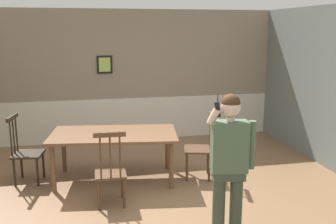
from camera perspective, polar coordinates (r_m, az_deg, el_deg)
name	(u,v)px	position (r m, az deg, el deg)	size (l,w,h in m)	color
ground_plane	(149,203)	(5.34, -2.83, -13.32)	(7.05, 7.05, 0.00)	#846042
room_back_partition	(123,79)	(8.02, -6.63, 4.92)	(6.41, 0.17, 2.69)	gray
dining_table	(114,138)	(5.94, -7.99, -3.81)	(2.01, 1.26, 0.75)	brown
chair_near_window	(200,147)	(6.05, 4.82, -5.24)	(0.51, 0.51, 1.03)	#513823
chair_by_doorway	(110,171)	(5.15, -8.50, -8.67)	(0.41, 0.41, 1.04)	#513823
chair_at_table_head	(25,152)	(6.23, -20.34, -5.52)	(0.48, 0.48, 1.04)	#2D2319
person_figure	(230,158)	(4.24, 9.08, -6.75)	(0.54, 0.27, 1.64)	#3A493A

